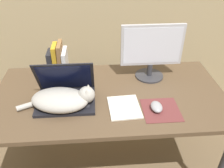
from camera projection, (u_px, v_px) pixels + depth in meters
name	position (u px, v px, depth m)	size (l,w,h in m)	color
desk	(110.00, 102.00, 1.56)	(1.49, 0.76, 0.72)	brown
laptop	(66.00, 94.00, 1.44)	(0.35, 0.27, 0.26)	black
cat	(62.00, 99.00, 1.38)	(0.46, 0.26, 0.13)	#B2ADA3
external_monitor	(152.00, 51.00, 1.59)	(0.42, 0.20, 0.39)	#333338
mousepad	(161.00, 110.00, 1.39)	(0.22, 0.22, 0.00)	brown
computer_mouse	(156.00, 107.00, 1.38)	(0.07, 0.10, 0.04)	#99999E
book_row	(58.00, 62.00, 1.66)	(0.13, 0.16, 0.25)	#232328
notepad	(124.00, 107.00, 1.41)	(0.19, 0.23, 0.01)	silver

